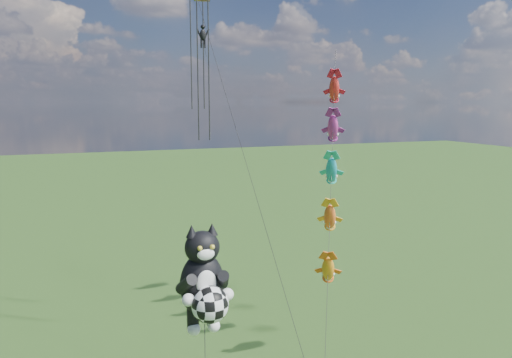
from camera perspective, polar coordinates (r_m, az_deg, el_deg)
name	(u,v)px	position (r m, az deg, el deg)	size (l,w,h in m)	color
cat_kite_rig	(204,283)	(21.86, -5.94, -11.70)	(2.28, 4.08, 10.99)	brown
fish_windsock_rig	(331,171)	(34.95, 8.62, 0.94)	(8.24, 13.79, 20.31)	brown
parafoil_rig	(205,38)	(33.57, -5.89, 15.72)	(2.79, 17.39, 25.47)	brown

